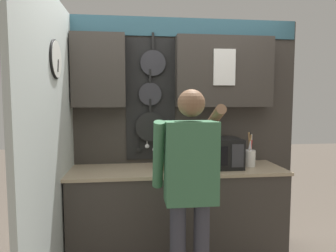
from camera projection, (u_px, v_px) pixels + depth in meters
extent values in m
cube|color=#38332D|center=(177.00, 216.00, 2.89)|extent=(1.99, 0.56, 0.88)
cube|color=tan|center=(178.00, 170.00, 2.85)|extent=(2.02, 0.59, 0.03)
cube|color=#38332D|center=(173.00, 135.00, 3.12)|extent=(2.59, 0.04, 2.38)
cube|color=#2D5666|center=(174.00, 27.00, 2.99)|extent=(2.55, 0.02, 0.19)
cube|color=#38332D|center=(99.00, 71.00, 2.87)|extent=(0.51, 0.16, 0.70)
cube|color=#38332D|center=(224.00, 72.00, 3.02)|extent=(0.98, 0.16, 0.70)
cube|color=black|center=(151.00, 100.00, 3.03)|extent=(0.50, 0.01, 1.22)
cylinder|color=#2D2D33|center=(153.00, 63.00, 2.97)|extent=(0.25, 0.02, 0.25)
cube|color=black|center=(153.00, 41.00, 2.95)|extent=(0.02, 0.02, 0.17)
cylinder|color=#2D2D33|center=(150.00, 94.00, 3.00)|extent=(0.23, 0.02, 0.23)
cube|color=black|center=(150.00, 76.00, 2.97)|extent=(0.02, 0.02, 0.13)
cylinder|color=black|center=(150.00, 127.00, 3.03)|extent=(0.30, 0.02, 0.30)
cube|color=black|center=(150.00, 106.00, 3.00)|extent=(0.02, 0.02, 0.13)
cylinder|color=black|center=(139.00, 137.00, 3.02)|extent=(0.01, 0.01, 0.23)
ellipsoid|color=black|center=(139.00, 150.00, 3.03)|extent=(0.06, 0.01, 0.05)
cylinder|color=silver|center=(147.00, 135.00, 3.03)|extent=(0.01, 0.01, 0.20)
ellipsoid|color=silver|center=(147.00, 146.00, 3.04)|extent=(0.05, 0.01, 0.04)
cylinder|color=silver|center=(155.00, 137.00, 3.04)|extent=(0.01, 0.01, 0.23)
ellipsoid|color=silver|center=(155.00, 149.00, 3.05)|extent=(0.06, 0.01, 0.05)
cylinder|color=red|center=(163.00, 134.00, 3.05)|extent=(0.01, 0.01, 0.18)
ellipsoid|color=red|center=(163.00, 145.00, 3.06)|extent=(0.05, 0.01, 0.05)
cube|color=white|center=(224.00, 67.00, 2.92)|extent=(0.22, 0.02, 0.35)
cube|color=silver|center=(53.00, 148.00, 2.28)|extent=(0.04, 1.60, 2.38)
cylinder|color=white|center=(56.00, 59.00, 2.29)|extent=(0.02, 0.28, 0.28)
torus|color=black|center=(55.00, 59.00, 2.28)|extent=(0.02, 0.30, 0.30)
cube|color=black|center=(58.00, 66.00, 2.30)|extent=(0.01, 0.03, 0.10)
cube|color=black|center=(213.00, 153.00, 2.88)|extent=(0.51, 0.36, 0.28)
cube|color=black|center=(213.00, 156.00, 2.69)|extent=(0.28, 0.01, 0.18)
cube|color=#333338|center=(238.00, 156.00, 2.72)|extent=(0.11, 0.01, 0.21)
cube|color=brown|center=(164.00, 159.00, 2.83)|extent=(0.13, 0.16, 0.17)
cylinder|color=black|center=(161.00, 148.00, 2.78)|extent=(0.02, 0.03, 0.07)
cylinder|color=black|center=(163.00, 148.00, 2.78)|extent=(0.02, 0.03, 0.06)
cylinder|color=black|center=(166.00, 148.00, 2.79)|extent=(0.02, 0.02, 0.06)
cylinder|color=black|center=(168.00, 148.00, 2.79)|extent=(0.02, 0.03, 0.06)
cylinder|color=white|center=(249.00, 158.00, 2.93)|extent=(0.12, 0.12, 0.16)
cylinder|color=tan|center=(249.00, 146.00, 2.92)|extent=(0.03, 0.06, 0.27)
cylinder|color=silver|center=(251.00, 151.00, 2.91)|extent=(0.02, 0.03, 0.19)
cylinder|color=black|center=(249.00, 146.00, 2.92)|extent=(0.03, 0.02, 0.27)
cylinder|color=silver|center=(251.00, 147.00, 2.92)|extent=(0.03, 0.05, 0.25)
cylinder|color=red|center=(251.00, 150.00, 2.92)|extent=(0.03, 0.02, 0.20)
cylinder|color=tan|center=(249.00, 147.00, 2.91)|extent=(0.04, 0.04, 0.25)
cylinder|color=tan|center=(250.00, 146.00, 2.92)|extent=(0.05, 0.05, 0.27)
cylinder|color=silver|center=(249.00, 150.00, 2.91)|extent=(0.04, 0.03, 0.19)
cube|color=#3D704C|center=(190.00, 162.00, 2.19)|extent=(0.38, 0.22, 0.60)
sphere|color=brown|center=(191.00, 103.00, 2.15)|extent=(0.20, 0.20, 0.20)
cylinder|color=#3D704C|center=(158.00, 155.00, 2.20)|extent=(0.08, 0.25, 0.53)
cylinder|color=brown|center=(212.00, 121.00, 2.43)|extent=(0.08, 0.52, 0.29)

